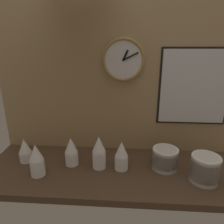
{
  "coord_description": "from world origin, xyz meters",
  "views": [
    {
      "loc": [
        0.07,
        -1.06,
        0.7
      ],
      "look_at": [
        -0.01,
        0.04,
        0.35
      ],
      "focal_mm": 32.0,
      "sensor_mm": 36.0,
      "label": 1
    }
  ],
  "objects_px": {
    "cup_stack_center": "(99,153)",
    "menu_board": "(194,87)",
    "cup_stack_far_left": "(25,150)",
    "cup_stack_center_right": "(121,155)",
    "bowl_stack_right": "(165,158)",
    "cup_stack_left": "(37,160)",
    "bowl_stack_far_right": "(205,168)",
    "wall_clock": "(123,60)",
    "cup_stack_center_left": "(71,151)"
  },
  "relations": [
    {
      "from": "cup_stack_far_left",
      "to": "cup_stack_center",
      "type": "bearing_deg",
      "value": -4.81
    },
    {
      "from": "cup_stack_center_left",
      "to": "cup_stack_left",
      "type": "xyz_separation_m",
      "value": [
        -0.17,
        -0.12,
        0.01
      ]
    },
    {
      "from": "cup_stack_center_left",
      "to": "wall_clock",
      "type": "bearing_deg",
      "value": 34.44
    },
    {
      "from": "menu_board",
      "to": "cup_stack_center",
      "type": "bearing_deg",
      "value": -157.39
    },
    {
      "from": "cup_stack_center",
      "to": "bowl_stack_right",
      "type": "xyz_separation_m",
      "value": [
        0.4,
        0.02,
        -0.03
      ]
    },
    {
      "from": "cup_stack_center_left",
      "to": "cup_stack_center",
      "type": "distance_m",
      "value": 0.18
    },
    {
      "from": "cup_stack_center_right",
      "to": "cup_stack_far_left",
      "type": "relative_size",
      "value": 1.16
    },
    {
      "from": "cup_stack_far_left",
      "to": "bowl_stack_far_right",
      "type": "bearing_deg",
      "value": -6.81
    },
    {
      "from": "cup_stack_center_left",
      "to": "wall_clock",
      "type": "xyz_separation_m",
      "value": [
        0.31,
        0.21,
        0.54
      ]
    },
    {
      "from": "cup_stack_left",
      "to": "wall_clock",
      "type": "height_order",
      "value": "wall_clock"
    },
    {
      "from": "cup_stack_center_left",
      "to": "wall_clock",
      "type": "distance_m",
      "value": 0.66
    },
    {
      "from": "cup_stack_center_left",
      "to": "bowl_stack_far_right",
      "type": "height_order",
      "value": "cup_stack_center_left"
    },
    {
      "from": "cup_stack_center",
      "to": "bowl_stack_right",
      "type": "height_order",
      "value": "cup_stack_center"
    },
    {
      "from": "cup_stack_far_left",
      "to": "wall_clock",
      "type": "xyz_separation_m",
      "value": [
        0.62,
        0.2,
        0.55
      ]
    },
    {
      "from": "cup_stack_center",
      "to": "wall_clock",
      "type": "relative_size",
      "value": 0.76
    },
    {
      "from": "cup_stack_far_left",
      "to": "bowl_stack_right",
      "type": "distance_m",
      "value": 0.88
    },
    {
      "from": "wall_clock",
      "to": "cup_stack_center_left",
      "type": "bearing_deg",
      "value": -145.56
    },
    {
      "from": "cup_stack_far_left",
      "to": "bowl_stack_right",
      "type": "relative_size",
      "value": 1.01
    },
    {
      "from": "cup_stack_left",
      "to": "cup_stack_center_right",
      "type": "bearing_deg",
      "value": 11.29
    },
    {
      "from": "cup_stack_left",
      "to": "cup_stack_center_left",
      "type": "bearing_deg",
      "value": 36.67
    },
    {
      "from": "cup_stack_center",
      "to": "wall_clock",
      "type": "bearing_deg",
      "value": 60.58
    },
    {
      "from": "cup_stack_center_right",
      "to": "cup_stack_center_left",
      "type": "xyz_separation_m",
      "value": [
        -0.31,
        0.03,
        0.0
      ]
    },
    {
      "from": "cup_stack_far_left",
      "to": "wall_clock",
      "type": "bearing_deg",
      "value": 17.74
    },
    {
      "from": "cup_stack_center_left",
      "to": "bowl_stack_right",
      "type": "distance_m",
      "value": 0.57
    },
    {
      "from": "cup_stack_left",
      "to": "bowl_stack_far_right",
      "type": "height_order",
      "value": "cup_stack_left"
    },
    {
      "from": "cup_stack_far_left",
      "to": "bowl_stack_far_right",
      "type": "xyz_separation_m",
      "value": [
        1.07,
        -0.13,
        0.0
      ]
    },
    {
      "from": "cup_stack_center",
      "to": "bowl_stack_right",
      "type": "bearing_deg",
      "value": 3.2
    },
    {
      "from": "bowl_stack_right",
      "to": "cup_stack_left",
      "type": "bearing_deg",
      "value": -170.72
    },
    {
      "from": "bowl_stack_right",
      "to": "menu_board",
      "type": "bearing_deg",
      "value": 49.08
    },
    {
      "from": "cup_stack_center_left",
      "to": "bowl_stack_right",
      "type": "xyz_separation_m",
      "value": [
        0.57,
        -0.0,
        -0.02
      ]
    },
    {
      "from": "cup_stack_center",
      "to": "menu_board",
      "type": "relative_size",
      "value": 0.41
    },
    {
      "from": "cup_stack_far_left",
      "to": "cup_stack_center_right",
      "type": "bearing_deg",
      "value": -4.06
    },
    {
      "from": "cup_stack_center",
      "to": "wall_clock",
      "type": "distance_m",
      "value": 0.59
    },
    {
      "from": "cup_stack_center",
      "to": "cup_stack_left",
      "type": "bearing_deg",
      "value": -163.93
    },
    {
      "from": "cup_stack_center_right",
      "to": "menu_board",
      "type": "height_order",
      "value": "menu_board"
    },
    {
      "from": "cup_stack_center_left",
      "to": "bowl_stack_far_right",
      "type": "relative_size",
      "value": 1.17
    },
    {
      "from": "cup_stack_center_right",
      "to": "bowl_stack_right",
      "type": "distance_m",
      "value": 0.26
    },
    {
      "from": "cup_stack_far_left",
      "to": "menu_board",
      "type": "relative_size",
      "value": 0.31
    },
    {
      "from": "cup_stack_center_left",
      "to": "cup_stack_left",
      "type": "distance_m",
      "value": 0.21
    },
    {
      "from": "bowl_stack_far_right",
      "to": "menu_board",
      "type": "xyz_separation_m",
      "value": [
        0.0,
        0.33,
        0.38
      ]
    },
    {
      "from": "menu_board",
      "to": "cup_stack_center_right",
      "type": "bearing_deg",
      "value": -151.31
    },
    {
      "from": "bowl_stack_far_right",
      "to": "wall_clock",
      "type": "distance_m",
      "value": 0.78
    },
    {
      "from": "cup_stack_center",
      "to": "bowl_stack_right",
      "type": "distance_m",
      "value": 0.4
    },
    {
      "from": "cup_stack_far_left",
      "to": "cup_stack_center",
      "type": "height_order",
      "value": "cup_stack_center"
    },
    {
      "from": "cup_stack_center_right",
      "to": "cup_stack_center_left",
      "type": "distance_m",
      "value": 0.31
    },
    {
      "from": "cup_stack_far_left",
      "to": "cup_stack_center",
      "type": "distance_m",
      "value": 0.48
    },
    {
      "from": "cup_stack_center_right",
      "to": "cup_stack_center_left",
      "type": "height_order",
      "value": "same"
    },
    {
      "from": "menu_board",
      "to": "bowl_stack_right",
      "type": "bearing_deg",
      "value": -130.92
    },
    {
      "from": "cup_stack_center_right",
      "to": "menu_board",
      "type": "xyz_separation_m",
      "value": [
        0.46,
        0.25,
        0.37
      ]
    },
    {
      "from": "cup_stack_center",
      "to": "menu_board",
      "type": "bearing_deg",
      "value": 22.61
    }
  ]
}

